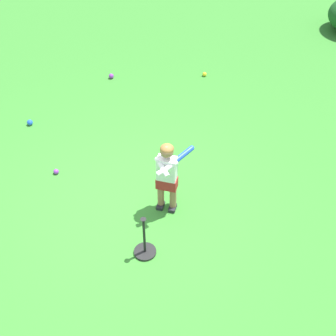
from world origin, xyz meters
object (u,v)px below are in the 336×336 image
play_ball_midfield (111,76)px  play_ball_by_bucket (30,122)px  child_batter (168,172)px  play_ball_far_left (205,74)px  batting_tee (145,247)px  play_ball_behind_batter (56,172)px

play_ball_midfield → play_ball_by_bucket: bearing=-125.9°
child_batter → play_ball_by_bucket: bearing=143.5°
play_ball_far_left → batting_tee: batting_tee is taller
play_ball_midfield → play_ball_behind_batter: play_ball_midfield is taller
play_ball_by_bucket → child_batter: bearing=-36.5°
play_ball_midfield → play_ball_far_left: 1.82m
play_ball_by_bucket → batting_tee: bearing=-49.8°
play_ball_behind_batter → batting_tee: (1.45, -1.39, 0.06)m
play_ball_behind_batter → play_ball_by_bucket: (-0.73, 1.19, 0.01)m
child_batter → batting_tee: size_ratio=1.74×
play_ball_midfield → batting_tee: size_ratio=0.15×
child_batter → play_ball_by_bucket: size_ratio=11.16×
child_batter → play_ball_behind_batter: 1.89m
child_batter → batting_tee: bearing=-107.0°
child_batter → play_ball_far_left: bearing=81.3°
play_ball_by_bucket → play_ball_far_left: 3.44m
child_batter → play_ball_behind_batter: child_batter is taller
play_ball_midfield → play_ball_behind_batter: (-0.42, -2.77, -0.01)m
play_ball_midfield → play_ball_behind_batter: size_ratio=1.22×
play_ball_midfield → play_ball_behind_batter: 2.81m
play_ball_far_left → batting_tee: (-0.79, -4.34, 0.06)m
play_ball_behind_batter → play_ball_by_bucket: size_ratio=0.82×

